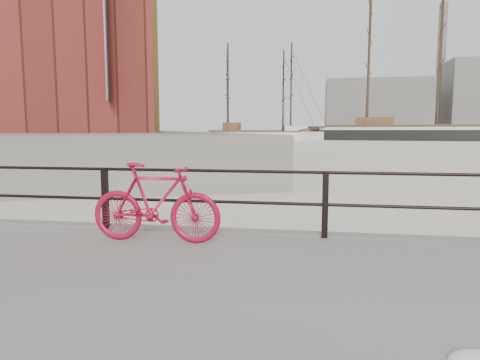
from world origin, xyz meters
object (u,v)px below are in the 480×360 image
at_px(workboat_near, 23,151).
at_px(schooner_mid, 259,140).
at_px(bicycle, 156,203).
at_px(barque_black, 436,141).
at_px(workboat_far, 74,146).
at_px(schooner_left, 255,141).

bearing_deg(workboat_near, schooner_mid, 48.80).
relative_size(bicycle, schooner_mid, 0.07).
bearing_deg(bicycle, schooner_mid, 95.67).
distance_m(barque_black, workboat_far, 64.71).
height_order(schooner_mid, workboat_near, schooner_mid).
height_order(barque_black, schooner_mid, barque_black).
relative_size(schooner_mid, schooner_left, 1.20).
bearing_deg(workboat_far, schooner_left, 52.69).
bearing_deg(barque_black, schooner_mid, -165.70).
bearing_deg(bicycle, workboat_near, 128.60).
relative_size(schooner_mid, workboat_far, 2.22).
distance_m(schooner_left, workboat_near, 46.49).
distance_m(bicycle, workboat_far, 52.98).
distance_m(barque_black, schooner_mid, 33.83).
height_order(bicycle, workboat_near, workboat_near).
distance_m(barque_black, schooner_left, 34.63).
relative_size(bicycle, workboat_far, 0.15).
relative_size(bicycle, workboat_near, 0.17).
height_order(barque_black, schooner_left, barque_black).
bearing_deg(workboat_near, workboat_far, 80.49).
relative_size(barque_black, workboat_near, 5.06).
bearing_deg(workboat_near, bicycle, -73.61).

